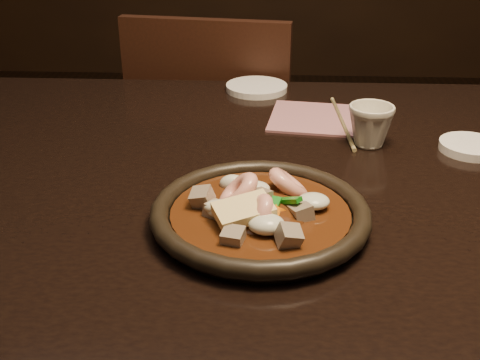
{
  "coord_description": "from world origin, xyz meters",
  "views": [
    {
      "loc": [
        -0.18,
        -0.85,
        1.16
      ],
      "look_at": [
        -0.21,
        -0.14,
        0.8
      ],
      "focal_mm": 45.0,
      "sensor_mm": 36.0,
      "label": 1
    }
  ],
  "objects_px": {
    "chair": "(218,160)",
    "tea_cup": "(370,124)",
    "table": "(377,213)",
    "plate": "(260,215)"
  },
  "relations": [
    {
      "from": "table",
      "to": "tea_cup",
      "type": "relative_size",
      "value": 20.9
    },
    {
      "from": "chair",
      "to": "plate",
      "type": "xyz_separation_m",
      "value": [
        0.12,
        -0.79,
        0.29
      ]
    },
    {
      "from": "chair",
      "to": "plate",
      "type": "height_order",
      "value": "chair"
    },
    {
      "from": "plate",
      "to": "tea_cup",
      "type": "bearing_deg",
      "value": 56.56
    },
    {
      "from": "tea_cup",
      "to": "table",
      "type": "bearing_deg",
      "value": -85.74
    },
    {
      "from": "chair",
      "to": "plate",
      "type": "bearing_deg",
      "value": 106.8
    },
    {
      "from": "chair",
      "to": "tea_cup",
      "type": "bearing_deg",
      "value": 128.32
    },
    {
      "from": "chair",
      "to": "plate",
      "type": "distance_m",
      "value": 0.85
    },
    {
      "from": "table",
      "to": "chair",
      "type": "xyz_separation_m",
      "value": [
        -0.31,
        0.61,
        -0.2
      ]
    },
    {
      "from": "table",
      "to": "chair",
      "type": "relative_size",
      "value": 1.82
    }
  ]
}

